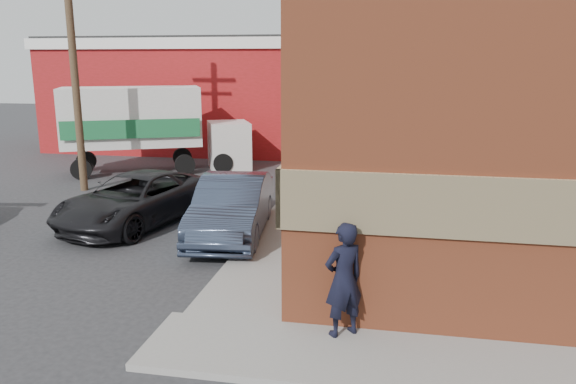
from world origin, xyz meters
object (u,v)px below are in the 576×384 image
at_px(suv_a, 136,199).
at_px(man, 344,280).
at_px(warehouse, 218,93).
at_px(sedan, 232,207).
at_px(box_truck, 149,124).
at_px(utility_pole, 73,53).

bearing_deg(suv_a, man, -27.63).
xyz_separation_m(warehouse, man, (8.57, -20.25, -1.74)).
bearing_deg(warehouse, suv_a, -81.29).
height_order(man, suv_a, man).
bearing_deg(sedan, box_truck, 119.87).
height_order(warehouse, utility_pole, utility_pole).
bearing_deg(utility_pole, box_truck, 75.11).
bearing_deg(man, sedan, -94.23).
bearing_deg(man, box_truck, -92.37).
xyz_separation_m(suv_a, box_truck, (-2.77, 7.16, 1.28)).
xyz_separation_m(utility_pole, box_truck, (0.96, 3.60, -2.75)).
distance_m(sedan, suv_a, 3.03).
distance_m(man, sedan, 6.12).
height_order(utility_pole, suv_a, utility_pole).
height_order(man, sedan, man).
relative_size(man, suv_a, 0.37).
height_order(man, box_truck, box_truck).
relative_size(sedan, suv_a, 0.93).
relative_size(utility_pole, man, 4.71).
xyz_separation_m(man, box_truck, (-9.12, 12.85, 0.92)).
distance_m(utility_pole, box_truck, 4.63).
bearing_deg(warehouse, man, -67.05).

